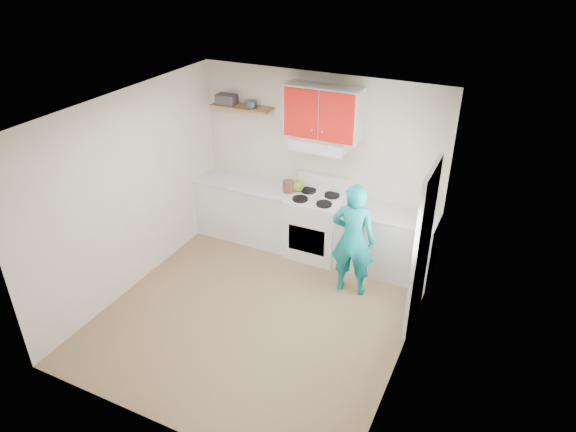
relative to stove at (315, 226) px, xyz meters
The scene contains 21 objects.
floor 1.64m from the stove, 93.63° to the right, with size 3.80×3.80×0.00m, color brown.
ceiling 2.66m from the stove, 93.63° to the right, with size 3.60×3.80×0.04m, color white.
back_wall 0.91m from the stove, 107.10° to the left, with size 3.60×0.04×2.60m, color beige.
front_wall 3.58m from the stove, 91.65° to the right, with size 3.60×0.04×2.60m, color beige.
left_wall 2.61m from the stove, 140.34° to the right, with size 0.04×3.80×2.60m, color beige.
right_wall 2.46m from the stove, 42.81° to the right, with size 0.04×3.80×2.60m, color beige.
door 1.97m from the stove, 27.58° to the right, with size 0.05×0.85×2.05m, color white.
door_glass 2.11m from the stove, 27.97° to the right, with size 0.01×0.55×0.95m, color white.
counter_left 1.14m from the stove, behind, with size 1.52×0.60×0.90m, color silver.
counter_right 1.04m from the stove, ahead, with size 1.32×0.60×0.90m, color silver.
stove is the anchor object (origin of this frame).
range_hood 1.24m from the stove, 90.00° to the left, with size 0.76×0.44×0.15m, color silver.
upper_cabinets 1.67m from the stove, 90.00° to the left, with size 1.02×0.33×0.70m, color #B5150F.
shelf 2.01m from the stove, behind, with size 0.90×0.30×0.04m, color brown.
books 2.22m from the stove, behind, with size 0.28×0.20×0.14m, color #3B3438.
tin 1.96m from the stove, behind, with size 0.17×0.17×0.10m, color #333D4C.
kettle 0.64m from the stove, 164.30° to the left, with size 0.19×0.19×0.16m, color olive.
crock 0.69m from the stove, behind, with size 0.16×0.16×0.19m, color #48301F.
cutting_board 0.79m from the stove, ahead, with size 0.30×0.22×0.02m, color olive.
silicone_mat 1.37m from the stove, ahead, with size 0.30×0.25×0.01m, color red.
person 1.04m from the stove, 38.80° to the right, with size 0.57×0.37×1.56m, color #0E8083.
Camera 1 is at (2.56, -4.48, 4.21)m, focal length 32.35 mm.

